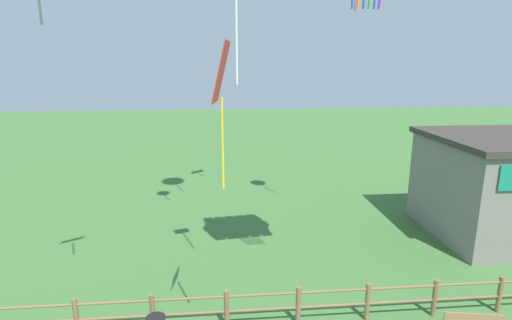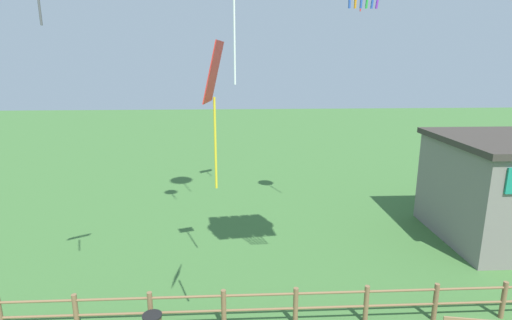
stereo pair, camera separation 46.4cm
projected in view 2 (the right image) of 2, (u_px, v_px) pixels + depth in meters
wooden_fence at (260, 305)px, 10.94m from camera, size 17.96×0.14×1.14m
kite_red_diamond at (214, 86)px, 7.84m from camera, size 0.42×0.90×2.96m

